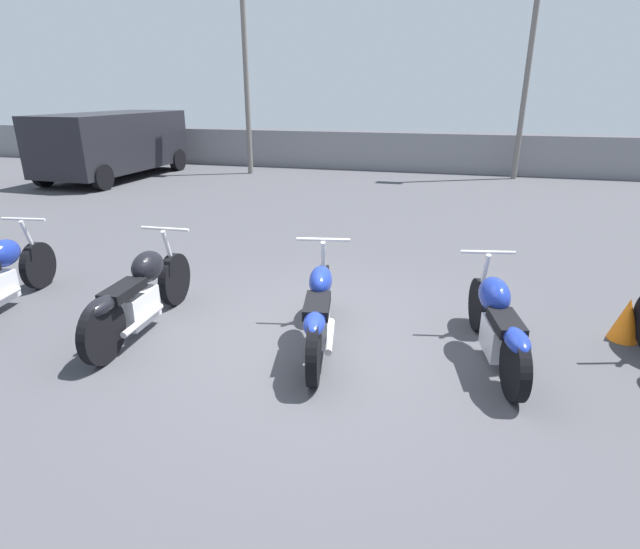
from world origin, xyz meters
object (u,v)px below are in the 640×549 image
at_px(light_pole_left, 245,47).
at_px(traffic_cone_far, 627,319).
at_px(parked_van, 113,142).
at_px(motorcycle_slot_1, 140,294).
at_px(light_pole_right, 537,1).
at_px(motorcycle_slot_3, 497,322).
at_px(motorcycle_slot_2, 319,311).

bearing_deg(light_pole_left, traffic_cone_far, -49.81).
height_order(light_pole_left, parked_van, light_pole_left).
relative_size(motorcycle_slot_1, traffic_cone_far, 4.50).
bearing_deg(light_pole_right, light_pole_left, -172.65).
xyz_separation_m(motorcycle_slot_3, traffic_cone_far, (1.39, 0.82, -0.18)).
distance_m(light_pole_left, traffic_cone_far, 13.29).
relative_size(motorcycle_slot_3, traffic_cone_far, 4.05).
distance_m(light_pole_right, motorcycle_slot_1, 13.70).
bearing_deg(motorcycle_slot_2, motorcycle_slot_1, 172.43).
relative_size(light_pole_right, traffic_cone_far, 17.40).
relative_size(motorcycle_slot_2, traffic_cone_far, 4.28).
height_order(light_pole_right, motorcycle_slot_3, light_pole_right).
height_order(motorcycle_slot_1, parked_van, parked_van).
bearing_deg(light_pole_right, parked_van, -166.15).
xyz_separation_m(light_pole_left, light_pole_right, (8.19, 1.06, 1.05)).
bearing_deg(light_pole_left, motorcycle_slot_1, -73.97).
distance_m(motorcycle_slot_2, parked_van, 12.54).
height_order(motorcycle_slot_3, parked_van, parked_van).
distance_m(light_pole_left, parked_van, 4.89).
bearing_deg(light_pole_left, parked_van, -152.90).
distance_m(light_pole_left, motorcycle_slot_1, 11.82).
bearing_deg(motorcycle_slot_3, motorcycle_slot_1, 173.88).
bearing_deg(motorcycle_slot_3, traffic_cone_far, 19.78).
bearing_deg(motorcycle_slot_3, light_pole_right, 72.95).
height_order(light_pole_right, motorcycle_slot_2, light_pole_right).
bearing_deg(parked_van, motorcycle_slot_3, -37.88).
xyz_separation_m(light_pole_left, motorcycle_slot_2, (5.14, -10.80, -3.35)).
xyz_separation_m(light_pole_right, motorcycle_slot_3, (-1.31, -11.66, -4.41)).
relative_size(light_pole_left, motorcycle_slot_3, 3.24).
height_order(parked_van, traffic_cone_far, parked_van).
relative_size(light_pole_left, motorcycle_slot_1, 2.92).
bearing_deg(motorcycle_slot_1, light_pole_left, 103.44).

